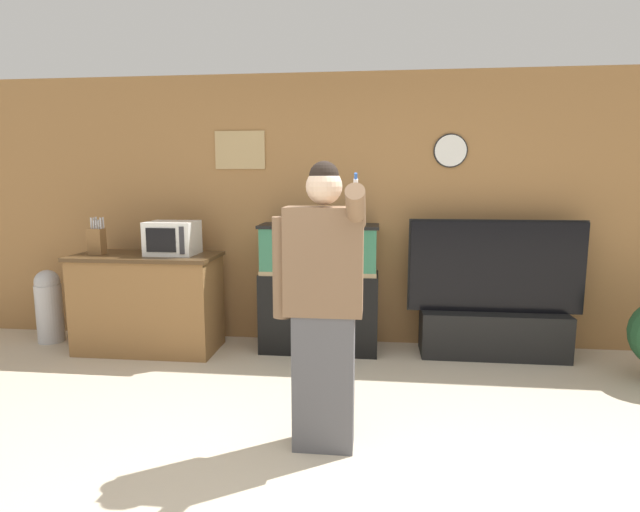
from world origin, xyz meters
TOP-DOWN VIEW (x-y plane):
  - ground_plane at (0.00, 0.00)m, footprint 18.00×18.00m
  - wall_back_paneled at (0.00, 2.60)m, footprint 10.00×0.08m
  - counter_island at (-1.82, 2.10)m, footprint 1.33×0.62m
  - microwave at (-1.57, 2.14)m, footprint 0.44×0.36m
  - knife_block at (-2.27, 2.07)m, footprint 0.13×0.11m
  - aquarium_on_stand at (-0.22, 2.27)m, footprint 1.09×0.43m
  - tv_on_stand at (1.38, 2.29)m, footprint 1.56×0.40m
  - person_standing at (-0.00, 0.54)m, footprint 0.54×0.41m
  - trash_bin at (-2.92, 2.23)m, footprint 0.25×0.25m

SIDE VIEW (x-z plane):
  - ground_plane at x=0.00m, z-range 0.00..0.00m
  - tv_on_stand at x=1.38m, z-range -0.26..0.99m
  - trash_bin at x=-2.92m, z-range 0.01..0.74m
  - counter_island at x=-1.82m, z-range 0.00..0.92m
  - aquarium_on_stand at x=-0.22m, z-range 0.00..1.20m
  - person_standing at x=0.00m, z-range 0.04..1.74m
  - knife_block at x=-2.27m, z-range 0.87..1.22m
  - microwave at x=-1.57m, z-range 0.92..1.22m
  - wall_back_paneled at x=0.00m, z-range 0.00..2.60m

